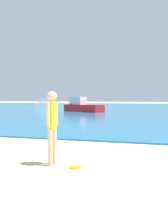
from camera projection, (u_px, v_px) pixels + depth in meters
name	position (u px, v px, depth m)	size (l,w,h in m)	color
water	(145.00, 108.00, 36.90)	(160.00, 60.00, 0.06)	#1E6B9E
person_standing	(52.00, 123.00, 5.33)	(0.21, 0.35, 1.57)	#DDAD84
frisbee	(75.00, 167.00, 5.16)	(0.26, 0.26, 0.03)	orange
boat_near	(82.00, 106.00, 25.92)	(4.60, 3.30, 1.51)	red
boat_far	(49.00, 104.00, 36.39)	(4.73, 2.55, 1.53)	white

